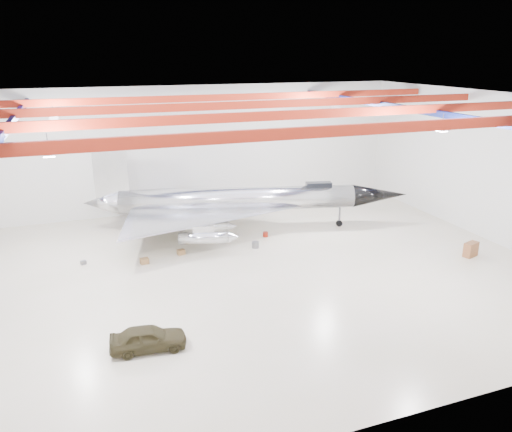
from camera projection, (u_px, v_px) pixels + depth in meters
name	position (u px, v px, depth m)	size (l,w,h in m)	color
floor	(236.00, 274.00, 32.31)	(40.00, 40.00, 0.00)	beige
wall_back	(183.00, 149.00, 43.98)	(40.00, 40.00, 0.00)	silver
wall_right	(490.00, 167.00, 37.15)	(30.00, 30.00, 0.00)	silver
ceiling	(234.00, 100.00, 28.88)	(40.00, 40.00, 0.00)	#0A0F38
ceiling_structure	(234.00, 112.00, 29.09)	(39.50, 29.50, 1.08)	maroon
jet_aircraft	(238.00, 202.00, 39.60)	(25.49, 17.99, 7.06)	silver
jeep	(148.00, 338.00, 23.87)	(1.46, 3.63, 1.24)	#352F1A
desk	(471.00, 249.00, 34.93)	(1.12, 0.56, 1.02)	brown
crate_ply	(144.00, 261.00, 33.78)	(0.56, 0.44, 0.39)	olive
toolbox_red	(195.00, 234.00, 38.96)	(0.50, 0.40, 0.35)	maroon
engine_drum	(255.00, 245.00, 36.52)	(0.52, 0.52, 0.47)	#59595B
crate_small	(83.00, 263.00, 33.71)	(0.36, 0.28, 0.25)	#59595B
tool_chest	(265.00, 234.00, 38.76)	(0.41, 0.41, 0.37)	maroon
oil_barrel	(181.00, 252.00, 35.34)	(0.51, 0.41, 0.36)	olive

